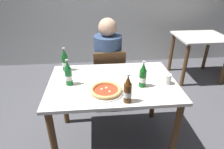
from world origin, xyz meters
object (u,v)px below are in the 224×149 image
(pizza_margherita_near, at_px, (106,90))
(beer_bottle_extra, at_px, (68,74))
(beer_bottle_center, at_px, (143,76))
(paper_cup, at_px, (167,79))
(napkin_with_cutlery, at_px, (156,75))
(beer_bottle_right, at_px, (65,61))
(dining_table_main, at_px, (112,92))
(dining_table_background, at_px, (200,45))
(beer_bottle_left, at_px, (128,90))
(chair_behind_table, at_px, (109,76))
(diner_seated, at_px, (108,67))

(pizza_margherita_near, relative_size, beer_bottle_extra, 1.19)
(beer_bottle_center, height_order, paper_cup, beer_bottle_center)
(napkin_with_cutlery, relative_size, paper_cup, 2.07)
(beer_bottle_center, distance_m, beer_bottle_right, 0.82)
(dining_table_main, xyz_separation_m, pizza_margherita_near, (-0.07, -0.18, 0.14))
(dining_table_main, relative_size, dining_table_background, 1.50)
(beer_bottle_center, bearing_deg, beer_bottle_right, 151.40)
(beer_bottle_left, bearing_deg, chair_behind_table, 94.77)
(pizza_margherita_near, bearing_deg, paper_cup, 10.03)
(beer_bottle_center, bearing_deg, chair_behind_table, 109.25)
(beer_bottle_center, bearing_deg, napkin_with_cutlery, 45.95)
(dining_table_main, relative_size, beer_bottle_center, 4.86)
(beer_bottle_right, bearing_deg, beer_bottle_extra, -77.47)
(diner_seated, height_order, beer_bottle_right, diner_seated)
(chair_behind_table, distance_m, napkin_with_cutlery, 0.73)
(dining_table_main, xyz_separation_m, diner_seated, (0.01, 0.66, -0.05))
(chair_behind_table, bearing_deg, beer_bottle_extra, 53.97)
(dining_table_main, relative_size, paper_cup, 12.63)
(beer_bottle_right, height_order, beer_bottle_extra, same)
(diner_seated, distance_m, beer_bottle_center, 0.85)
(pizza_margherita_near, xyz_separation_m, paper_cup, (0.57, 0.10, 0.03))
(chair_behind_table, bearing_deg, napkin_with_cutlery, 127.31)
(dining_table_background, distance_m, pizza_margherita_near, 2.27)
(dining_table_main, bearing_deg, dining_table_background, 40.29)
(dining_table_main, xyz_separation_m, paper_cup, (0.50, -0.08, 0.16))
(beer_bottle_right, bearing_deg, chair_behind_table, 34.06)
(napkin_with_cutlery, bearing_deg, diner_seated, 127.74)
(pizza_margherita_near, height_order, beer_bottle_right, beer_bottle_right)
(napkin_with_cutlery, bearing_deg, dining_table_main, -168.72)
(dining_table_background, xyz_separation_m, beer_bottle_extra, (-1.99, -1.36, 0.26))
(diner_seated, relative_size, dining_table_background, 1.51)
(beer_bottle_left, relative_size, napkin_with_cutlery, 1.26)
(beer_bottle_left, distance_m, beer_bottle_extra, 0.58)
(beer_bottle_center, distance_m, paper_cup, 0.25)
(beer_bottle_center, bearing_deg, beer_bottle_left, -127.93)
(chair_behind_table, height_order, napkin_with_cutlery, chair_behind_table)
(chair_behind_table, relative_size, beer_bottle_extra, 3.44)
(beer_bottle_center, relative_size, beer_bottle_extra, 1.00)
(beer_bottle_right, relative_size, beer_bottle_extra, 1.00)
(diner_seated, relative_size, beer_bottle_center, 4.89)
(dining_table_background, bearing_deg, beer_bottle_extra, -145.62)
(chair_behind_table, xyz_separation_m, paper_cup, (0.49, -0.69, 0.32))
(diner_seated, distance_m, napkin_with_cutlery, 0.74)
(napkin_with_cutlery, distance_m, paper_cup, 0.18)
(dining_table_background, distance_m, paper_cup, 1.82)
(dining_table_background, bearing_deg, diner_seated, -156.49)
(diner_seated, bearing_deg, beer_bottle_left, -85.27)
(pizza_margherita_near, bearing_deg, beer_bottle_extra, 152.50)
(beer_bottle_left, distance_m, beer_bottle_right, 0.83)
(diner_seated, height_order, pizza_margherita_near, diner_seated)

